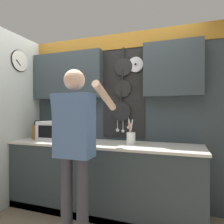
{
  "coord_description": "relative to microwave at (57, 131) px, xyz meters",
  "views": [
    {
      "loc": [
        0.99,
        -2.43,
        1.31
      ],
      "look_at": [
        0.06,
        0.22,
        1.3
      ],
      "focal_mm": 32.0,
      "sensor_mm": 36.0,
      "label": 1
    }
  ],
  "objects": [
    {
      "name": "back_wall_unit",
      "position": [
        0.69,
        0.27,
        0.47
      ],
      "size": [
        3.09,
        0.2,
        2.43
      ],
      "color": "#2D383D",
      "rests_on": "ground_plane"
    },
    {
      "name": "side_wall",
      "position": [
        -0.57,
        -0.4,
        0.2
      ],
      "size": [
        0.07,
        1.6,
        2.43
      ],
      "color": "silver",
      "rests_on": "ground_plane"
    },
    {
      "name": "microwave",
      "position": [
        0.0,
        0.0,
        0.0
      ],
      "size": [
        0.49,
        0.35,
        0.27
      ],
      "color": "silver",
      "rests_on": "base_cabinet_counter"
    },
    {
      "name": "utensil_crock",
      "position": [
        1.09,
        0.0,
        -0.05
      ],
      "size": [
        0.11,
        0.11,
        0.31
      ],
      "color": "white",
      "rests_on": "base_cabinet_counter"
    },
    {
      "name": "person",
      "position": [
        0.68,
        -0.68,
        0.01
      ],
      "size": [
        0.54,
        0.65,
        1.73
      ],
      "color": "#383842",
      "rests_on": "ground_plane"
    },
    {
      "name": "knife_block",
      "position": [
        -0.34,
        0.0,
        -0.03
      ],
      "size": [
        0.12,
        0.16,
        0.29
      ],
      "color": "brown",
      "rests_on": "base_cabinet_counter"
    },
    {
      "name": "base_cabinet_counter",
      "position": [
        0.71,
        -0.03,
        -0.59
      ],
      "size": [
        2.52,
        0.67,
        0.9
      ],
      "color": "#2D383D",
      "rests_on": "ground_plane"
    },
    {
      "name": "ground_plane",
      "position": [
        0.71,
        -0.02,
        -1.03
      ],
      "size": [
        14.0,
        14.0,
        0.0
      ],
      "primitive_type": "plane",
      "color": "#756651"
    }
  ]
}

